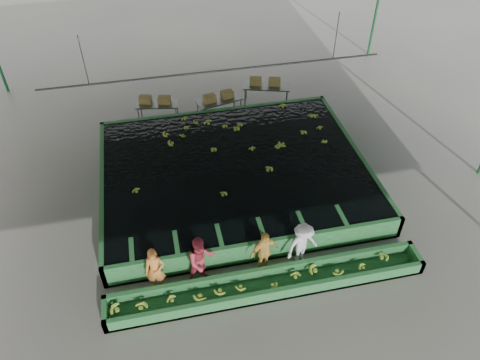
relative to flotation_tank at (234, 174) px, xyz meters
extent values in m
plane|color=slate|center=(0.00, -1.50, -0.45)|extent=(80.00, 80.00, 0.00)
cube|color=gray|center=(0.00, -1.50, 4.55)|extent=(20.00, 22.00, 0.04)
cube|color=black|center=(0.00, 0.00, 0.40)|extent=(9.70, 7.70, 0.00)
cylinder|color=#59605B|center=(0.00, 3.50, 2.55)|extent=(0.08, 0.08, 14.00)
cylinder|color=#59605B|center=(-5.00, 3.50, 3.55)|extent=(0.04, 0.04, 2.00)
cylinder|color=#59605B|center=(5.00, 3.50, 3.55)|extent=(0.04, 0.04, 2.00)
imported|color=orange|center=(-3.34, -4.30, 0.40)|extent=(0.67, 0.50, 1.69)
imported|color=#B33442|center=(-1.94, -4.30, 0.49)|extent=(1.06, 0.92, 1.87)
imported|color=#EFBB4E|center=(0.05, -4.30, 0.38)|extent=(1.04, 0.65, 1.66)
imported|color=silver|center=(1.31, -4.30, 0.41)|extent=(1.24, 0.92, 1.71)
camera|label=1|loc=(-2.71, -13.39, 11.75)|focal=35.00mm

